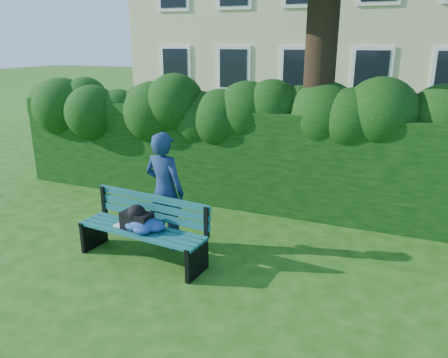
% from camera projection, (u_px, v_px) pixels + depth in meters
% --- Properties ---
extents(ground, '(80.00, 80.00, 0.00)m').
position_uv_depth(ground, '(208.00, 252.00, 6.39)').
color(ground, '#1B4D0F').
rests_on(ground, ground).
extents(hedge, '(10.00, 1.00, 1.80)m').
position_uv_depth(hedge, '(258.00, 158.00, 8.05)').
color(hedge, black).
rests_on(hedge, ground).
extents(park_bench, '(1.93, 0.72, 0.89)m').
position_uv_depth(park_bench, '(143.00, 226.00, 6.05)').
color(park_bench, '#0F4A4C').
rests_on(park_bench, ground).
extents(man_reading, '(0.68, 0.49, 1.75)m').
position_uv_depth(man_reading, '(165.00, 191.00, 6.34)').
color(man_reading, navy).
rests_on(man_reading, ground).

